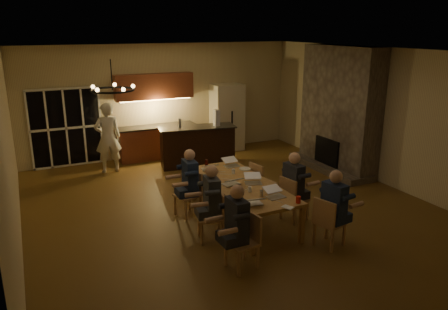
% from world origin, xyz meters
% --- Properties ---
extents(floor, '(9.00, 9.00, 0.00)m').
position_xyz_m(floor, '(0.00, 0.00, 0.00)').
color(floor, brown).
rests_on(floor, ground).
extents(back_wall, '(8.00, 0.04, 3.20)m').
position_xyz_m(back_wall, '(0.00, 4.52, 1.60)').
color(back_wall, beige).
rests_on(back_wall, ground).
extents(left_wall, '(0.04, 9.00, 3.20)m').
position_xyz_m(left_wall, '(-4.02, 0.00, 1.60)').
color(left_wall, beige).
rests_on(left_wall, ground).
extents(right_wall, '(0.04, 9.00, 3.20)m').
position_xyz_m(right_wall, '(4.02, 0.00, 1.60)').
color(right_wall, beige).
rests_on(right_wall, ground).
extents(ceiling, '(8.00, 9.00, 0.04)m').
position_xyz_m(ceiling, '(0.00, 0.00, 3.22)').
color(ceiling, white).
rests_on(ceiling, back_wall).
extents(french_doors, '(1.86, 0.08, 2.10)m').
position_xyz_m(french_doors, '(-2.70, 4.47, 1.05)').
color(french_doors, black).
rests_on(french_doors, ground).
extents(fireplace, '(0.58, 2.50, 3.20)m').
position_xyz_m(fireplace, '(3.70, 1.20, 1.60)').
color(fireplace, '#685F52').
rests_on(fireplace, ground).
extents(kitchenette, '(2.24, 0.68, 2.40)m').
position_xyz_m(kitchenette, '(-0.30, 4.20, 1.20)').
color(kitchenette, brown).
rests_on(kitchenette, ground).
extents(refrigerator, '(0.90, 0.68, 2.00)m').
position_xyz_m(refrigerator, '(1.90, 4.15, 1.00)').
color(refrigerator, beige).
rests_on(refrigerator, ground).
extents(dining_table, '(1.10, 2.78, 0.75)m').
position_xyz_m(dining_table, '(-0.05, -0.56, 0.38)').
color(dining_table, tan).
rests_on(dining_table, ground).
extents(bar_island, '(2.13, 1.01, 1.08)m').
position_xyz_m(bar_island, '(0.47, 3.02, 0.54)').
color(bar_island, black).
rests_on(bar_island, ground).
extents(chair_left_near, '(0.50, 0.50, 0.89)m').
position_xyz_m(chair_left_near, '(-0.89, -2.18, 0.45)').
color(chair_left_near, tan).
rests_on(chair_left_near, ground).
extents(chair_left_mid, '(0.53, 0.53, 0.89)m').
position_xyz_m(chair_left_mid, '(-0.95, -1.10, 0.45)').
color(chair_left_mid, tan).
rests_on(chair_left_mid, ground).
extents(chair_left_far, '(0.55, 0.55, 0.89)m').
position_xyz_m(chair_left_far, '(-0.94, 0.05, 0.45)').
color(chair_left_far, tan).
rests_on(chair_left_far, ground).
extents(chair_right_near, '(0.55, 0.55, 0.89)m').
position_xyz_m(chair_right_near, '(0.82, -2.17, 0.45)').
color(chair_right_near, tan).
rests_on(chair_right_near, ground).
extents(chair_right_mid, '(0.52, 0.52, 0.89)m').
position_xyz_m(chair_right_mid, '(0.87, -1.02, 0.45)').
color(chair_right_mid, tan).
rests_on(chair_right_mid, ground).
extents(chair_right_far, '(0.51, 0.51, 0.89)m').
position_xyz_m(chair_right_far, '(0.77, 0.02, 0.45)').
color(chair_right_far, tan).
rests_on(chair_right_far, ground).
extents(person_left_near, '(0.61, 0.61, 1.38)m').
position_xyz_m(person_left_near, '(-0.94, -2.11, 0.69)').
color(person_left_near, '#272A32').
rests_on(person_left_near, ground).
extents(person_right_near, '(0.68, 0.68, 1.38)m').
position_xyz_m(person_right_near, '(0.85, -2.20, 0.69)').
color(person_right_near, '#1F2C4E').
rests_on(person_right_near, ground).
extents(person_left_mid, '(0.68, 0.68, 1.38)m').
position_xyz_m(person_left_mid, '(-0.90, -1.06, 0.69)').
color(person_left_mid, '#3D4349').
rests_on(person_left_mid, ground).
extents(person_right_mid, '(0.65, 0.65, 1.38)m').
position_xyz_m(person_right_mid, '(0.83, -1.02, 0.69)').
color(person_right_mid, '#272A32').
rests_on(person_right_mid, ground).
extents(person_left_far, '(0.63, 0.63, 1.38)m').
position_xyz_m(person_left_far, '(-0.89, 0.03, 0.69)').
color(person_left_far, '#1F2C4E').
rests_on(person_left_far, ground).
extents(standing_person, '(0.67, 0.45, 1.83)m').
position_xyz_m(standing_person, '(-1.80, 3.51, 0.91)').
color(standing_person, silver).
rests_on(standing_person, ground).
extents(chandelier, '(0.65, 0.65, 0.03)m').
position_xyz_m(chandelier, '(-2.47, -1.01, 2.75)').
color(chandelier, black).
rests_on(chandelier, ceiling).
extents(laptop_a, '(0.36, 0.32, 0.23)m').
position_xyz_m(laptop_a, '(-0.36, -1.54, 0.86)').
color(laptop_a, silver).
rests_on(laptop_a, dining_table).
extents(laptop_b, '(0.34, 0.30, 0.23)m').
position_xyz_m(laptop_b, '(0.16, -1.46, 0.86)').
color(laptop_b, silver).
rests_on(laptop_b, dining_table).
extents(laptop_c, '(0.36, 0.33, 0.23)m').
position_xyz_m(laptop_c, '(-0.27, -0.53, 0.86)').
color(laptop_c, silver).
rests_on(laptop_c, dining_table).
extents(laptop_d, '(0.40, 0.37, 0.23)m').
position_xyz_m(laptop_d, '(0.14, -0.67, 0.86)').
color(laptop_d, silver).
rests_on(laptop_d, dining_table).
extents(laptop_e, '(0.36, 0.33, 0.23)m').
position_xyz_m(laptop_e, '(-0.28, 0.48, 0.86)').
color(laptop_e, silver).
rests_on(laptop_e, dining_table).
extents(laptop_f, '(0.33, 0.29, 0.23)m').
position_xyz_m(laptop_f, '(0.24, 0.46, 0.86)').
color(laptop_f, silver).
rests_on(laptop_f, dining_table).
extents(mug_front, '(0.07, 0.07, 0.10)m').
position_xyz_m(mug_front, '(-0.13, -1.03, 0.80)').
color(mug_front, white).
rests_on(mug_front, dining_table).
extents(mug_mid, '(0.07, 0.07, 0.10)m').
position_xyz_m(mug_mid, '(0.05, 0.00, 0.80)').
color(mug_mid, white).
rests_on(mug_mid, dining_table).
extents(mug_back, '(0.08, 0.08, 0.10)m').
position_xyz_m(mug_back, '(-0.36, 0.21, 0.80)').
color(mug_back, white).
rests_on(mug_back, dining_table).
extents(redcup_near, '(0.08, 0.08, 0.12)m').
position_xyz_m(redcup_near, '(0.37, -1.84, 0.81)').
color(redcup_near, '#B6170C').
rests_on(redcup_near, dining_table).
extents(redcup_mid, '(0.08, 0.08, 0.12)m').
position_xyz_m(redcup_mid, '(-0.48, -0.19, 0.81)').
color(redcup_mid, '#B6170C').
rests_on(redcup_mid, dining_table).
extents(can_silver, '(0.06, 0.06, 0.12)m').
position_xyz_m(can_silver, '(-0.05, -1.32, 0.81)').
color(can_silver, '#B2B2B7').
rests_on(can_silver, dining_table).
extents(can_cola, '(0.07, 0.07, 0.12)m').
position_xyz_m(can_cola, '(-0.21, 0.79, 0.81)').
color(can_cola, '#3F0F0C').
rests_on(can_cola, dining_table).
extents(plate_near, '(0.24, 0.24, 0.02)m').
position_xyz_m(plate_near, '(0.30, -1.13, 0.76)').
color(plate_near, white).
rests_on(plate_near, dining_table).
extents(plate_left, '(0.23, 0.23, 0.02)m').
position_xyz_m(plate_left, '(-0.38, -1.52, 0.76)').
color(plate_left, white).
rests_on(plate_left, dining_table).
extents(plate_far, '(0.25, 0.25, 0.02)m').
position_xyz_m(plate_far, '(0.41, 0.17, 0.76)').
color(plate_far, white).
rests_on(plate_far, dining_table).
extents(notepad, '(0.20, 0.23, 0.01)m').
position_xyz_m(notepad, '(0.10, -1.93, 0.76)').
color(notepad, white).
rests_on(notepad, dining_table).
extents(bar_bottle, '(0.07, 0.07, 0.24)m').
position_xyz_m(bar_bottle, '(0.03, 3.14, 1.20)').
color(bar_bottle, '#99999E').
rests_on(bar_bottle, bar_island).
extents(bar_blender, '(0.16, 0.16, 0.44)m').
position_xyz_m(bar_blender, '(0.98, 2.89, 1.30)').
color(bar_blender, silver).
rests_on(bar_blender, bar_island).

